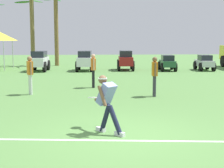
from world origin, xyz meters
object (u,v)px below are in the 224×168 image
parked_car_slot_e (204,62)px  teammate_deep (155,73)px  parked_car_slot_b (85,60)px  palm_tree_left_of_centre (32,25)px  frisbee_thrower (107,101)px  parked_car_slot_c (125,60)px  parked_car_slot_a (39,60)px  palm_tree_right_of_centre (56,24)px  frisbee_in_flight (93,98)px  teammate_midfield (93,67)px  teammate_near_sideline (30,72)px  parked_car_slot_d (167,63)px

parked_car_slot_e → teammate_deep: bearing=-118.3°
parked_car_slot_b → palm_tree_left_of_centre: palm_tree_left_of_centre is taller
teammate_deep → frisbee_thrower: bearing=-113.2°
parked_car_slot_c → parked_car_slot_e: bearing=-6.0°
parked_car_slot_a → palm_tree_right_of_centre: 5.55m
frisbee_in_flight → palm_tree_right_of_centre: size_ratio=0.05×
parked_car_slot_c → palm_tree_left_of_centre: 8.78m
teammate_midfield → parked_car_slot_b: bearing=92.8°
teammate_near_sideline → parked_car_slot_c: bearing=64.0°
teammate_near_sideline → parked_car_slot_a: bearing=95.5°
frisbee_thrower → parked_car_slot_a: 16.53m
frisbee_thrower → parked_car_slot_d: (5.27, 15.83, -0.23)m
teammate_midfield → teammate_deep: (2.35, -2.61, 0.00)m
teammate_deep → parked_car_slot_a: (-5.92, 10.98, -0.20)m
frisbee_in_flight → palm_tree_right_of_centre: palm_tree_right_of_centre is taller
teammate_deep → parked_car_slot_b: teammate_deep is taller
parked_car_slot_e → palm_tree_left_of_centre: size_ratio=0.39×
frisbee_in_flight → parked_car_slot_c: parked_car_slot_c is taller
frisbee_thrower → teammate_deep: size_ratio=0.90×
frisbee_thrower → parked_car_slot_b: (-0.56, 16.14, -0.05)m
palm_tree_left_of_centre → teammate_midfield: bearing=-70.1°
teammate_deep → parked_car_slot_e: bearing=61.7°
frisbee_thrower → teammate_deep: teammate_deep is taller
teammate_near_sideline → parked_car_slot_d: teammate_near_sideline is taller
parked_car_slot_e → parked_car_slot_c: bearing=174.0°
parked_car_slot_e → palm_tree_right_of_centre: size_ratio=0.38×
teammate_midfield → parked_car_slot_a: 9.11m
parked_car_slot_a → palm_tree_left_of_centre: (-1.12, 4.59, 2.62)m
teammate_near_sideline → parked_car_slot_d: bearing=50.9°
parked_car_slot_a → parked_car_slot_e: (11.70, -0.28, -0.18)m
frisbee_thrower → parked_car_slot_e: (7.96, 15.82, -0.23)m
teammate_midfield → palm_tree_left_of_centre: palm_tree_left_of_centre is taller
parked_car_slot_b → palm_tree_right_of_centre: size_ratio=0.41×
teammate_midfield → frisbee_in_flight: bearing=-91.3°
palm_tree_left_of_centre → teammate_deep: bearing=-65.7°
frisbee_thrower → teammate_midfield: size_ratio=0.90×
parked_car_slot_d → palm_tree_right_of_centre: 10.02m
palm_tree_right_of_centre → teammate_near_sideline: bearing=-89.5°
frisbee_in_flight → parked_car_slot_e: 17.31m
teammate_near_sideline → teammate_deep: (4.95, -0.84, 0.00)m
parked_car_slot_e → palm_tree_right_of_centre: bearing=155.0°
teammate_deep → parked_car_slot_b: bearing=104.0°
palm_tree_right_of_centre → palm_tree_left_of_centre: bearing=-174.4°
parked_car_slot_b → parked_car_slot_c: 2.92m
teammate_deep → palm_tree_right_of_centre: bearing=107.9°
frisbee_thrower → parked_car_slot_e: size_ratio=0.62×
parked_car_slot_a → parked_car_slot_c: size_ratio=1.00×
frisbee_thrower → parked_car_slot_a: bearing=103.0°
teammate_deep → parked_car_slot_c: 11.30m
parked_car_slot_b → teammate_midfield: bearing=-87.2°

